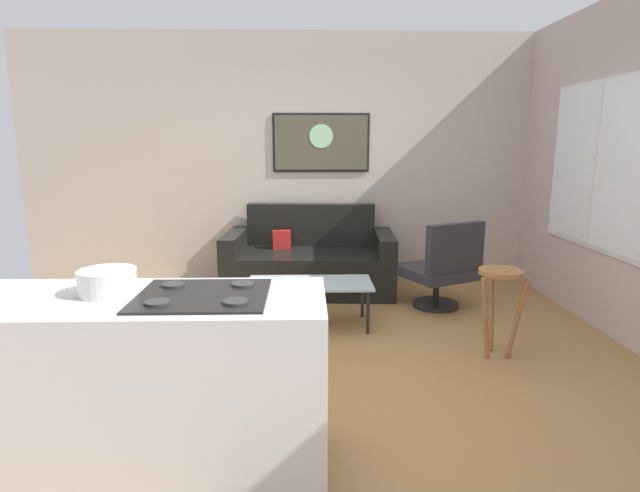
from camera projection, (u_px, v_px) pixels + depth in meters
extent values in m
cube|color=#A17541|center=(299.00, 366.00, 3.77)|extent=(6.40, 6.40, 0.04)
cube|color=#BDAD9F|center=(301.00, 160.00, 5.86)|extent=(6.40, 0.05, 2.80)
cube|color=black|center=(309.00, 271.00, 5.55)|extent=(1.49, 0.98, 0.44)
cube|color=black|center=(311.00, 224.00, 5.82)|extent=(1.45, 0.24, 0.47)
cube|color=black|center=(235.00, 262.00, 5.55)|extent=(0.23, 0.90, 0.64)
cube|color=black|center=(384.00, 263.00, 5.50)|extent=(0.23, 0.90, 0.64)
cube|color=maroon|center=(282.00, 239.00, 5.65)|extent=(0.21, 0.13, 0.20)
cube|color=silver|center=(310.00, 283.00, 4.46)|extent=(1.09, 0.51, 0.02)
cylinder|color=#232326|center=(252.00, 313.00, 4.28)|extent=(0.03, 0.03, 0.38)
cylinder|color=#232326|center=(368.00, 312.00, 4.31)|extent=(0.03, 0.03, 0.38)
cylinder|color=#232326|center=(257.00, 298.00, 4.70)|extent=(0.03, 0.03, 0.38)
cylinder|color=#232326|center=(362.00, 297.00, 4.73)|extent=(0.03, 0.03, 0.38)
cylinder|color=black|center=(435.00, 304.00, 5.06)|extent=(0.45, 0.45, 0.04)
cylinder|color=black|center=(436.00, 287.00, 5.03)|extent=(0.06, 0.06, 0.33)
cube|color=#2B2A31|center=(437.00, 272.00, 5.00)|extent=(0.84, 0.83, 0.10)
cube|color=#2B2A31|center=(455.00, 248.00, 4.73)|extent=(0.61, 0.35, 0.46)
cylinder|color=#996437|center=(501.00, 272.00, 3.77)|extent=(0.33, 0.33, 0.03)
cylinder|color=#996437|center=(491.00, 309.00, 3.98)|extent=(0.04, 0.13, 0.64)
cylinder|color=#996437|center=(485.00, 319.00, 3.77)|extent=(0.13, 0.10, 0.64)
cylinder|color=#996437|center=(517.00, 318.00, 3.78)|extent=(0.13, 0.10, 0.64)
cube|color=silver|center=(140.00, 387.00, 2.44)|extent=(1.78, 0.66, 0.90)
cube|color=black|center=(203.00, 295.00, 2.36)|extent=(0.60, 0.52, 0.01)
cylinder|color=#2D2D2D|center=(157.00, 302.00, 2.22)|extent=(0.11, 0.11, 0.01)
cylinder|color=#2D2D2D|center=(235.00, 302.00, 2.22)|extent=(0.11, 0.11, 0.01)
cylinder|color=#2D2D2D|center=(173.00, 285.00, 2.49)|extent=(0.11, 0.11, 0.01)
cylinder|color=#2D2D2D|center=(243.00, 284.00, 2.50)|extent=(0.11, 0.11, 0.01)
cylinder|color=silver|center=(108.00, 292.00, 2.40)|extent=(0.15, 0.15, 0.01)
cylinder|color=silver|center=(108.00, 282.00, 2.39)|extent=(0.27, 0.27, 0.12)
cube|color=black|center=(321.00, 143.00, 5.79)|extent=(1.10, 0.01, 0.66)
cube|color=#504B3B|center=(321.00, 143.00, 5.78)|extent=(1.05, 0.02, 0.61)
cylinder|color=#A2DFA8|center=(321.00, 136.00, 5.75)|extent=(0.27, 0.01, 0.27)
cube|color=silver|center=(597.00, 165.00, 4.43)|extent=(0.02, 1.53, 1.46)
cube|color=white|center=(596.00, 165.00, 4.43)|extent=(0.01, 1.45, 1.38)
cube|color=silver|center=(595.00, 165.00, 4.43)|extent=(0.01, 0.04, 1.38)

